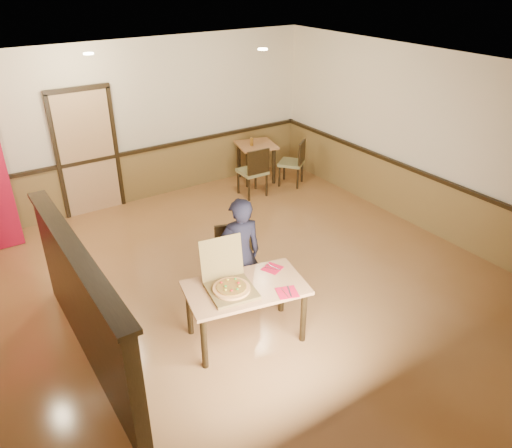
{
  "coord_description": "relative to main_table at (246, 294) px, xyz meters",
  "views": [
    {
      "loc": [
        -2.82,
        -4.69,
        3.92
      ],
      "look_at": [
        0.29,
        0.0,
        0.93
      ],
      "focal_mm": 35.0,
      "sensor_mm": 36.0,
      "label": 1
    }
  ],
  "objects": [
    {
      "name": "spot_b",
      "position": [
        -0.4,
        3.33,
        2.18
      ],
      "size": [
        0.14,
        0.14,
        0.02
      ],
      "primitive_type": "cylinder",
      "color": "beige",
      "rests_on": "ceiling"
    },
    {
      "name": "floor",
      "position": [
        0.4,
        0.83,
        -0.6
      ],
      "size": [
        7.0,
        7.0,
        0.0
      ],
      "primitive_type": "plane",
      "color": "#A77241",
      "rests_on": "ground"
    },
    {
      "name": "pizza",
      "position": [
        -0.19,
        -0.01,
        0.16
      ],
      "size": [
        0.43,
        0.43,
        0.03
      ],
      "primitive_type": "cylinder",
      "rotation": [
        0.0,
        0.0,
        -0.04
      ],
      "color": "#DD9A50",
      "rests_on": "pizza_box"
    },
    {
      "name": "side_chair_left",
      "position": [
        2.25,
        3.24,
        -0.09
      ],
      "size": [
        0.47,
        0.47,
        0.94
      ],
      "rotation": [
        0.0,
        0.0,
        3.12
      ],
      "color": "olive",
      "rests_on": "floor"
    },
    {
      "name": "wall_right",
      "position": [
        3.9,
        0.83,
        0.8
      ],
      "size": [
        0.0,
        7.0,
        7.0
      ],
      "primitive_type": "plane",
      "rotation": [
        1.57,
        0.0,
        -1.57
      ],
      "color": "beige",
      "rests_on": "floor"
    },
    {
      "name": "chair_rail_back",
      "position": [
        0.4,
        4.28,
        0.32
      ],
      "size": [
        7.0,
        0.06,
        0.06
      ],
      "primitive_type": "cube",
      "color": "black",
      "rests_on": "wall_back"
    },
    {
      "name": "side_chair_right",
      "position": [
        3.2,
        3.26,
        -0.12
      ],
      "size": [
        0.62,
        0.62,
        0.89
      ],
      "rotation": [
        0.0,
        0.0,
        3.81
      ],
      "color": "olive",
      "rests_on": "floor"
    },
    {
      "name": "back_door",
      "position": [
        -0.4,
        4.29,
        0.45
      ],
      "size": [
        0.9,
        0.06,
        2.1
      ],
      "primitive_type": "cube",
      "color": "tan",
      "rests_on": "wall_back"
    },
    {
      "name": "spot_c",
      "position": [
        1.8,
        2.33,
        2.18
      ],
      "size": [
        0.14,
        0.14,
        0.02
      ],
      "primitive_type": "cylinder",
      "color": "beige",
      "rests_on": "ceiling"
    },
    {
      "name": "chair_rail_right",
      "position": [
        3.85,
        0.83,
        0.32
      ],
      "size": [
        0.06,
        7.0,
        0.06
      ],
      "primitive_type": "cube",
      "color": "black",
      "rests_on": "wall_right"
    },
    {
      "name": "side_table",
      "position": [
        2.7,
        3.86,
        -0.03
      ],
      "size": [
        0.85,
        0.85,
        0.75
      ],
      "rotation": [
        0.0,
        0.0,
        -0.24
      ],
      "color": "#B77D4D",
      "rests_on": "floor"
    },
    {
      "name": "pizza_box",
      "position": [
        -0.18,
        0.04,
        0.17
      ],
      "size": [
        0.58,
        0.65,
        0.52
      ],
      "rotation": [
        0.0,
        0.0,
        -0.17
      ],
      "color": "brown",
      "rests_on": "main_table"
    },
    {
      "name": "condiment",
      "position": [
        2.59,
        3.84,
        0.22
      ],
      "size": [
        0.06,
        0.06,
        0.16
      ],
      "primitive_type": "cylinder",
      "color": "#925C1A",
      "rests_on": "side_table"
    },
    {
      "name": "booth_partition",
      "position": [
        -1.6,
        0.63,
        0.13
      ],
      "size": [
        0.2,
        3.1,
        1.44
      ],
      "color": "black",
      "rests_on": "floor"
    },
    {
      "name": "napkin_near",
      "position": [
        0.31,
        -0.35,
        0.11
      ],
      "size": [
        0.28,
        0.28,
        0.01
      ],
      "rotation": [
        0.0,
        0.0,
        -0.34
      ],
      "color": "red",
      "rests_on": "main_table"
    },
    {
      "name": "diner_chair",
      "position": [
        0.31,
        0.69,
        -0.05
      ],
      "size": [
        0.64,
        0.64,
        1.01
      ],
      "rotation": [
        0.0,
        0.0,
        -0.33
      ],
      "color": "olive",
      "rests_on": "floor"
    },
    {
      "name": "diner",
      "position": [
        0.27,
        0.55,
        0.15
      ],
      "size": [
        0.61,
        0.45,
        1.5
      ],
      "primitive_type": "imported",
      "rotation": [
        0.0,
        0.0,
        2.96
      ],
      "color": "black",
      "rests_on": "floor"
    },
    {
      "name": "napkin_far",
      "position": [
        0.46,
        0.13,
        0.11
      ],
      "size": [
        0.27,
        0.27,
        0.01
      ],
      "rotation": [
        0.0,
        0.0,
        0.4
      ],
      "color": "red",
      "rests_on": "main_table"
    },
    {
      "name": "wall_back",
      "position": [
        0.4,
        4.33,
        0.8
      ],
      "size": [
        7.0,
        0.0,
        7.0
      ],
      "primitive_type": "plane",
      "rotation": [
        1.57,
        0.0,
        0.0
      ],
      "color": "beige",
      "rests_on": "floor"
    },
    {
      "name": "ceiling",
      "position": [
        0.4,
        0.83,
        2.2
      ],
      "size": [
        7.0,
        7.0,
        0.0
      ],
      "primitive_type": "plane",
      "rotation": [
        3.14,
        0.0,
        0.0
      ],
      "color": "black",
      "rests_on": "wall_back"
    },
    {
      "name": "main_table",
      "position": [
        0.0,
        0.0,
        0.0
      ],
      "size": [
        1.46,
        1.02,
        0.71
      ],
      "rotation": [
        0.0,
        0.0,
        -0.21
      ],
      "color": "#B77D4D",
      "rests_on": "floor"
    },
    {
      "name": "wainscot_back",
      "position": [
        0.4,
        4.3,
        -0.15
      ],
      "size": [
        7.0,
        0.04,
        0.9
      ],
      "primitive_type": "cube",
      "color": "brown",
      "rests_on": "floor"
    },
    {
      "name": "wainscot_right",
      "position": [
        3.87,
        0.83,
        -0.15
      ],
      "size": [
        0.04,
        7.0,
        0.9
      ],
      "primitive_type": "cube",
      "color": "brown",
      "rests_on": "floor"
    }
  ]
}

